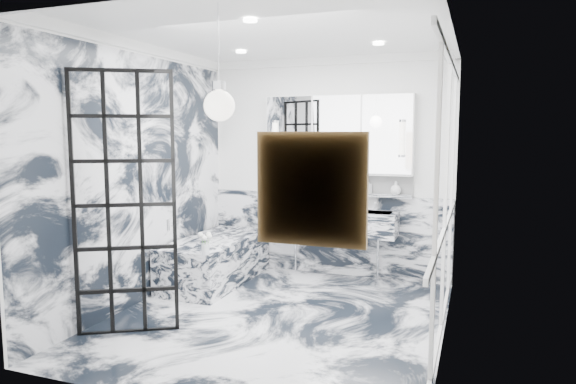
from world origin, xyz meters
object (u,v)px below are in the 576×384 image
at_px(crittall_door, 125,205).
at_px(mirror_cabinet, 338,135).
at_px(bathtub, 216,260).
at_px(trough_sink, 333,222).

relative_size(crittall_door, mirror_cabinet, 1.26).
xyz_separation_m(mirror_cabinet, bathtub, (-1.32, -0.83, -1.54)).
bearing_deg(crittall_door, mirror_cabinet, 32.77).
height_order(trough_sink, mirror_cabinet, mirror_cabinet).
bearing_deg(bathtub, trough_sink, 26.48).
distance_m(trough_sink, mirror_cabinet, 1.10).
height_order(crittall_door, trough_sink, crittall_door).
height_order(crittall_door, mirror_cabinet, crittall_door).
bearing_deg(mirror_cabinet, trough_sink, -90.00).
distance_m(crittall_door, trough_sink, 2.76).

